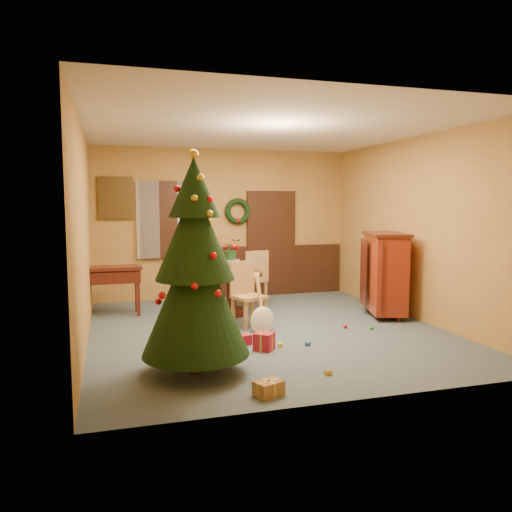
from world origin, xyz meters
name	(u,v)px	position (x,y,z in m)	size (l,w,h in m)	color
room_envelope	(235,241)	(0.21, 2.70, 1.12)	(5.50, 5.50, 5.50)	#36444E
dining_table	(231,285)	(-0.25, 1.14, 0.50)	(1.04, 1.04, 0.71)	black
urn	(231,266)	(-0.25, 1.14, 0.82)	(0.29, 0.29, 0.21)	slate
centerpiece_plant	(231,249)	(-0.25, 1.14, 1.10)	(0.32, 0.27, 0.35)	#1E4C23
chair_near	(246,292)	(-0.22, 0.32, 0.52)	(0.53, 0.53, 0.98)	olive
chair_far	(254,276)	(0.31, 1.72, 0.54)	(0.50, 0.50, 1.02)	olive
guitar	(262,304)	(-0.10, -0.10, 0.42)	(0.36, 0.17, 0.84)	#F3EBCB
plant_stand	(211,277)	(-0.48, 1.77, 0.55)	(0.34, 0.34, 0.88)	black
stand_plant	(210,248)	(-0.48, 1.77, 1.08)	(0.21, 0.17, 0.39)	#19471E
christmas_tree	(195,269)	(-1.31, -1.57, 1.15)	(1.17, 1.17, 2.42)	#382111
writing_desk	(113,279)	(-2.15, 1.61, 0.62)	(0.94, 0.49, 0.82)	black
sideboard	(385,272)	(2.15, 0.34, 0.74)	(0.85, 1.19, 1.38)	#521209
gift_a	(269,388)	(-0.74, -2.40, 0.07)	(0.32, 0.28, 0.14)	brown
gift_b	(264,341)	(-0.34, -0.95, 0.11)	(0.31, 0.31, 0.23)	#A61629
gift_c	(162,342)	(-1.57, -0.48, 0.08)	(0.34, 0.32, 0.15)	brown
gift_d	(237,341)	(-0.62, -0.68, 0.07)	(0.41, 0.26, 0.14)	#A61629
toy_a	(308,344)	(0.27, -0.94, 0.03)	(0.08, 0.05, 0.05)	#24539E
toy_b	(372,328)	(1.48, -0.43, 0.03)	(0.06, 0.06, 0.06)	#27902F
toy_c	(280,345)	(-0.10, -0.89, 0.03)	(0.08, 0.05, 0.05)	yellow
toy_d	(345,326)	(1.15, -0.25, 0.03)	(0.06, 0.06, 0.06)	red
toy_e	(328,373)	(0.05, -2.04, 0.03)	(0.08, 0.05, 0.05)	gold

